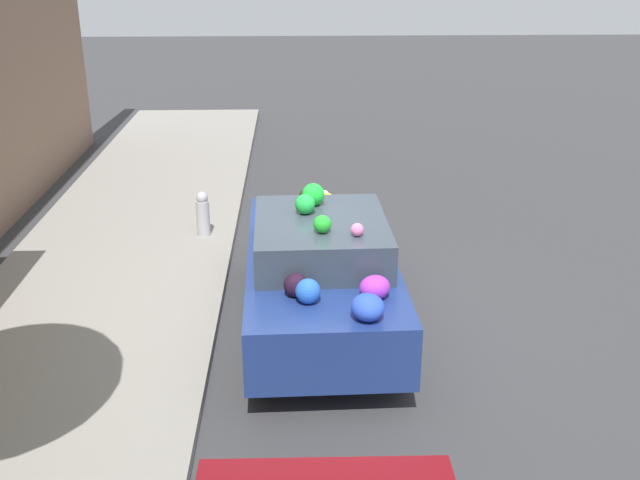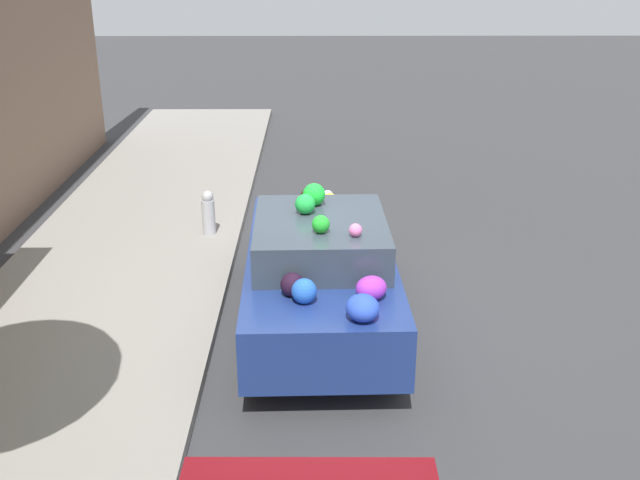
% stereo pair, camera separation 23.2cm
% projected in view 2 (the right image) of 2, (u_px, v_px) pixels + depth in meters
% --- Properties ---
extents(ground_plane, '(60.00, 60.00, 0.00)m').
position_uv_depth(ground_plane, '(309.00, 324.00, 9.13)').
color(ground_plane, '#38383A').
extents(sidewalk_curb, '(24.00, 3.20, 0.13)m').
position_uv_depth(sidewalk_curb, '(87.00, 320.00, 9.09)').
color(sidewalk_curb, gray).
rests_on(sidewalk_curb, ground).
extents(fire_hydrant, '(0.20, 0.20, 0.70)m').
position_uv_depth(fire_hydrant, '(208.00, 213.00, 11.48)').
color(fire_hydrant, '#B2B2B7').
rests_on(fire_hydrant, sidewalk_curb).
extents(art_car, '(4.02, 1.80, 1.69)m').
position_uv_depth(art_car, '(320.00, 269.00, 8.83)').
color(art_car, navy).
rests_on(art_car, ground).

